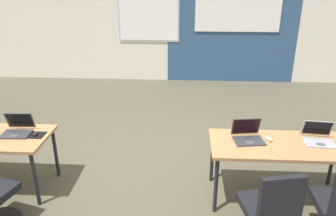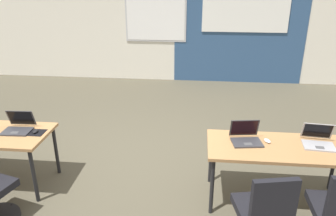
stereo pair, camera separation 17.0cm
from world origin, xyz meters
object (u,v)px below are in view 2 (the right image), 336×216
at_px(laptop_near_left_inner, 18,127).
at_px(mouse_near_right_inner, 267,141).
at_px(laptop_near_right_end, 318,141).
at_px(desk_near_right, 280,151).
at_px(mouse_near_left_inner, 35,131).
at_px(laptop_near_right_inner, 246,137).

bearing_deg(laptop_near_left_inner, mouse_near_right_inner, -2.64).
bearing_deg(laptop_near_left_inner, laptop_near_right_end, -2.60).
bearing_deg(desk_near_right, mouse_near_right_inner, 147.92).
height_order(mouse_near_left_inner, mouse_near_right_inner, mouse_near_left_inner).
distance_m(laptop_near_right_end, mouse_near_right_inner, 0.55).
bearing_deg(desk_near_right, laptop_near_left_inner, 178.31).
relative_size(desk_near_right, laptop_near_right_end, 4.45).
bearing_deg(laptop_near_right_end, laptop_near_left_inner, -174.53).
xyz_separation_m(desk_near_right, laptop_near_left_inner, (-3.09, 0.09, 0.11)).
bearing_deg(laptop_near_right_inner, laptop_near_left_inner, 171.11).
distance_m(laptop_near_right_inner, mouse_near_right_inner, 0.24).
bearing_deg(laptop_near_right_inner, desk_near_right, -20.69).
height_order(laptop_near_right_end, mouse_near_left_inner, laptop_near_right_end).
bearing_deg(mouse_near_left_inner, desk_near_right, -0.89).
height_order(laptop_near_left_inner, laptop_near_right_inner, laptop_near_right_inner).
height_order(desk_near_right, mouse_near_right_inner, mouse_near_right_inner).
distance_m(desk_near_right, mouse_near_right_inner, 0.17).
height_order(laptop_near_right_inner, mouse_near_right_inner, laptop_near_right_inner).
height_order(laptop_near_right_end, laptop_near_left_inner, laptop_near_left_inner).
bearing_deg(desk_near_right, laptop_near_right_end, 10.99).
distance_m(desk_near_right, mouse_near_left_inner, 2.86).
bearing_deg(laptop_near_left_inner, mouse_near_left_inner, -13.74).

